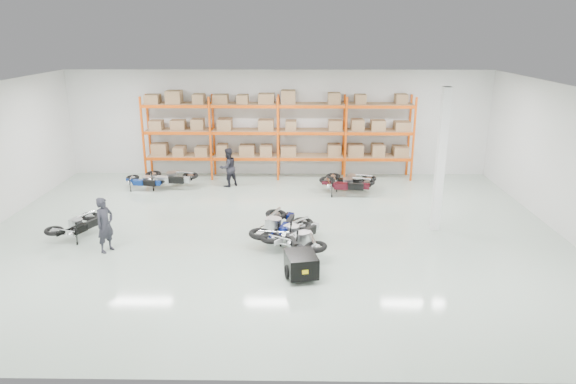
{
  "coord_description": "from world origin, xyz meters",
  "views": [
    {
      "loc": [
        0.75,
        -14.86,
        6.13
      ],
      "look_at": [
        0.5,
        0.89,
        1.1
      ],
      "focal_mm": 32.0,
      "sensor_mm": 36.0,
      "label": 1
    }
  ],
  "objects_px": {
    "moto_silver_left": "(294,229)",
    "moto_black_far_left": "(77,222)",
    "moto_back_b": "(170,174)",
    "moto_touring_right": "(301,234)",
    "person_left": "(105,225)",
    "moto_back_a": "(145,178)",
    "moto_blue_centre": "(277,221)",
    "trailer": "(301,264)",
    "moto_back_d": "(347,180)",
    "moto_back_c": "(350,177)",
    "person_back": "(228,167)"
  },
  "relations": [
    {
      "from": "person_left",
      "to": "moto_black_far_left",
      "type": "bearing_deg",
      "value": 76.9
    },
    {
      "from": "moto_silver_left",
      "to": "moto_back_d",
      "type": "relative_size",
      "value": 1.01
    },
    {
      "from": "moto_back_a",
      "to": "person_left",
      "type": "relative_size",
      "value": 0.96
    },
    {
      "from": "moto_back_c",
      "to": "person_left",
      "type": "height_order",
      "value": "person_left"
    },
    {
      "from": "person_left",
      "to": "moto_back_a",
      "type": "bearing_deg",
      "value": 31.38
    },
    {
      "from": "moto_blue_centre",
      "to": "moto_back_d",
      "type": "bearing_deg",
      "value": -105.68
    },
    {
      "from": "moto_blue_centre",
      "to": "moto_back_d",
      "type": "relative_size",
      "value": 1.09
    },
    {
      "from": "moto_black_far_left",
      "to": "moto_back_d",
      "type": "relative_size",
      "value": 0.9
    },
    {
      "from": "moto_back_b",
      "to": "person_left",
      "type": "xyz_separation_m",
      "value": [
        -0.37,
        -6.16,
        0.24
      ]
    },
    {
      "from": "moto_touring_right",
      "to": "moto_back_b",
      "type": "relative_size",
      "value": 0.99
    },
    {
      "from": "moto_back_c",
      "to": "person_left",
      "type": "distance_m",
      "value": 9.72
    },
    {
      "from": "trailer",
      "to": "moto_back_d",
      "type": "bearing_deg",
      "value": 63.76
    },
    {
      "from": "trailer",
      "to": "moto_back_d",
      "type": "xyz_separation_m",
      "value": [
        1.81,
        7.01,
        0.18
      ]
    },
    {
      "from": "moto_back_a",
      "to": "moto_blue_centre",
      "type": "bearing_deg",
      "value": -121.05
    },
    {
      "from": "moto_back_b",
      "to": "moto_back_d",
      "type": "height_order",
      "value": "moto_back_b"
    },
    {
      "from": "person_left",
      "to": "person_back",
      "type": "relative_size",
      "value": 1.03
    },
    {
      "from": "moto_blue_centre",
      "to": "moto_black_far_left",
      "type": "height_order",
      "value": "moto_blue_centre"
    },
    {
      "from": "moto_touring_right",
      "to": "moto_back_c",
      "type": "distance_m",
      "value": 6.38
    },
    {
      "from": "moto_touring_right",
      "to": "moto_back_a",
      "type": "xyz_separation_m",
      "value": [
        -6.14,
        5.91,
        -0.09
      ]
    },
    {
      "from": "trailer",
      "to": "moto_back_d",
      "type": "height_order",
      "value": "moto_back_d"
    },
    {
      "from": "moto_black_far_left",
      "to": "trailer",
      "type": "xyz_separation_m",
      "value": [
        6.83,
        -2.6,
        -0.12
      ]
    },
    {
      "from": "moto_black_far_left",
      "to": "moto_back_b",
      "type": "distance_m",
      "value": 5.39
    },
    {
      "from": "moto_touring_right",
      "to": "person_left",
      "type": "distance_m",
      "value": 5.58
    },
    {
      "from": "moto_back_c",
      "to": "person_back",
      "type": "xyz_separation_m",
      "value": [
        -4.91,
        0.38,
        0.26
      ]
    },
    {
      "from": "moto_back_c",
      "to": "person_back",
      "type": "bearing_deg",
      "value": 97.36
    },
    {
      "from": "moto_touring_right",
      "to": "moto_back_b",
      "type": "height_order",
      "value": "moto_back_b"
    },
    {
      "from": "moto_touring_right",
      "to": "person_back",
      "type": "xyz_separation_m",
      "value": [
        -2.89,
        6.42,
        0.22
      ]
    },
    {
      "from": "moto_silver_left",
      "to": "trailer",
      "type": "bearing_deg",
      "value": 133.77
    },
    {
      "from": "moto_blue_centre",
      "to": "moto_touring_right",
      "type": "distance_m",
      "value": 1.12
    },
    {
      "from": "moto_touring_right",
      "to": "person_back",
      "type": "distance_m",
      "value": 7.05
    },
    {
      "from": "trailer",
      "to": "moto_back_b",
      "type": "xyz_separation_m",
      "value": [
        -5.2,
        7.74,
        0.19
      ]
    },
    {
      "from": "moto_black_far_left",
      "to": "moto_back_a",
      "type": "height_order",
      "value": "moto_black_far_left"
    },
    {
      "from": "moto_black_far_left",
      "to": "person_left",
      "type": "xyz_separation_m",
      "value": [
        1.26,
        -1.02,
        0.3
      ]
    },
    {
      "from": "moto_touring_right",
      "to": "person_left",
      "type": "relative_size",
      "value": 1.14
    },
    {
      "from": "moto_blue_centre",
      "to": "trailer",
      "type": "relative_size",
      "value": 1.25
    },
    {
      "from": "moto_back_a",
      "to": "moto_back_b",
      "type": "distance_m",
      "value": 0.97
    },
    {
      "from": "moto_silver_left",
      "to": "moto_back_a",
      "type": "xyz_separation_m",
      "value": [
        -5.93,
        5.52,
        -0.09
      ]
    },
    {
      "from": "moto_touring_right",
      "to": "moto_black_far_left",
      "type": "bearing_deg",
      "value": 157.7
    },
    {
      "from": "moto_blue_centre",
      "to": "moto_back_c",
      "type": "xyz_separation_m",
      "value": [
        2.74,
        5.19,
        -0.09
      ]
    },
    {
      "from": "moto_blue_centre",
      "to": "moto_back_d",
      "type": "distance_m",
      "value": 5.21
    },
    {
      "from": "moto_back_b",
      "to": "moto_back_c",
      "type": "relative_size",
      "value": 1.09
    },
    {
      "from": "moto_silver_left",
      "to": "moto_black_far_left",
      "type": "bearing_deg",
      "value": 32.46
    },
    {
      "from": "moto_back_c",
      "to": "moto_blue_centre",
      "type": "bearing_deg",
      "value": 163.91
    },
    {
      "from": "moto_back_d",
      "to": "person_left",
      "type": "relative_size",
      "value": 1.14
    },
    {
      "from": "moto_blue_centre",
      "to": "moto_touring_right",
      "type": "bearing_deg",
      "value": 143.4
    },
    {
      "from": "moto_silver_left",
      "to": "moto_back_d",
      "type": "height_order",
      "value": "moto_silver_left"
    },
    {
      "from": "trailer",
      "to": "person_back",
      "type": "relative_size",
      "value": 1.02
    },
    {
      "from": "moto_silver_left",
      "to": "moto_black_far_left",
      "type": "xyz_separation_m",
      "value": [
        -6.62,
        0.62,
        -0.06
      ]
    },
    {
      "from": "moto_touring_right",
      "to": "person_back",
      "type": "height_order",
      "value": "person_back"
    },
    {
      "from": "moto_silver_left",
      "to": "moto_back_a",
      "type": "relative_size",
      "value": 1.2
    }
  ]
}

